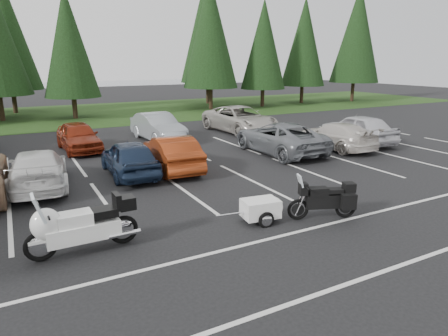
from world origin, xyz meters
TOP-DOWN VIEW (x-y plane):
  - ground at (0.00, 0.00)m, footprint 120.00×120.00m
  - grass_strip at (0.00, 24.00)m, footprint 80.00×16.00m
  - lake_water at (4.00, 55.00)m, footprint 70.00×50.00m
  - stall_markings at (0.00, 2.00)m, footprint 32.00×16.00m
  - conifer_5 at (0.00, 21.60)m, footprint 4.14×4.14m
  - conifer_6 at (12.00, 22.10)m, footprint 4.93×4.93m
  - conifer_7 at (17.50, 21.80)m, footprint 4.27×4.27m
  - conifer_8 at (23.00, 22.60)m, footprint 4.53×4.53m
  - conifer_9 at (29.00, 21.30)m, footprint 5.19×5.19m
  - conifer_back_b at (-4.00, 27.50)m, footprint 4.97×4.97m
  - conifer_back_c at (14.00, 26.80)m, footprint 5.50×5.50m
  - car_near_3 at (-3.88, 3.93)m, footprint 2.33×4.82m
  - car_near_4 at (-0.61, 3.95)m, footprint 1.81×4.20m
  - car_near_5 at (1.15, 3.94)m, footprint 1.89×4.44m
  - car_near_6 at (6.89, 4.38)m, footprint 2.50×5.40m
  - car_near_7 at (10.00, 3.81)m, footprint 1.94×4.61m
  - car_near_8 at (12.07, 4.33)m, footprint 2.09×4.72m
  - car_far_2 at (-1.63, 9.55)m, footprint 1.88×4.26m
  - car_far_3 at (2.72, 10.16)m, footprint 1.96×4.74m
  - car_far_4 at (8.18, 10.30)m, footprint 3.06×5.96m
  - touring_motorcycle at (-3.35, -1.99)m, footprint 2.88×0.93m
  - cargo_trailer at (1.29, -2.45)m, footprint 1.54×1.00m
  - adventure_motorcycle at (2.97, -3.08)m, footprint 2.36×1.54m

SIDE VIEW (x-z plane):
  - ground at x=0.00m, z-range 0.00..0.00m
  - lake_water at x=4.00m, z-range -0.01..0.01m
  - stall_markings at x=0.00m, z-range 0.00..0.01m
  - grass_strip at x=0.00m, z-range 0.00..0.01m
  - cargo_trailer at x=1.29m, z-range 0.00..0.67m
  - car_near_7 at x=10.00m, z-range 0.00..1.33m
  - car_near_3 at x=-3.88m, z-range 0.00..1.35m
  - adventure_motorcycle at x=2.97m, z-range 0.00..1.36m
  - car_near_4 at x=-0.61m, z-range 0.00..1.41m
  - car_near_5 at x=1.15m, z-range 0.00..1.42m
  - car_far_2 at x=-1.63m, z-range 0.00..1.43m
  - car_near_6 at x=6.89m, z-range 0.00..1.50m
  - car_far_3 at x=2.72m, z-range 0.00..1.53m
  - car_near_8 at x=12.07m, z-range 0.00..1.58m
  - touring_motorcycle at x=-3.35m, z-range 0.00..1.59m
  - car_far_4 at x=8.18m, z-range 0.00..1.61m
  - conifer_5 at x=0.00m, z-range 0.81..10.45m
  - conifer_7 at x=17.50m, z-range 0.84..10.78m
  - conifer_8 at x=23.00m, z-range 0.89..11.45m
  - conifer_6 at x=12.00m, z-range 0.97..12.45m
  - conifer_back_b at x=-4.00m, z-range 0.98..12.56m
  - conifer_9 at x=29.00m, z-range 1.02..13.12m
  - conifer_back_c at x=14.00m, z-range 1.09..13.90m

